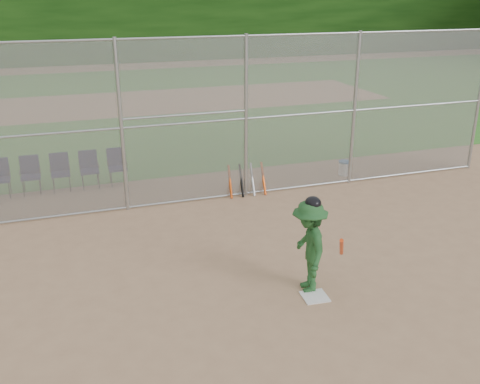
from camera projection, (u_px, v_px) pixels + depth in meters
name	position (u px, v px, depth m)	size (l,w,h in m)	color
ground	(287.00, 302.00, 9.02)	(100.00, 100.00, 0.00)	#A77F5C
grass_strip	(134.00, 103.00, 24.96)	(100.00, 100.00, 0.00)	#2C6C20
dirt_patch_far	(134.00, 103.00, 24.96)	(24.00, 24.00, 0.00)	tan
backstop_fence	(206.00, 119.00, 12.71)	(16.09, 0.09, 4.00)	gray
home_plate	(315.00, 297.00, 9.18)	(0.43, 0.43, 0.02)	silver
batter_at_plate	(309.00, 246.00, 9.13)	(1.01, 1.30, 1.75)	#205125
water_cooler	(344.00, 168.00, 15.17)	(0.33, 0.33, 0.41)	white
spare_bats	(247.00, 180.00, 13.61)	(0.96, 0.41, 0.82)	#D84C14
chair_1	(0.00, 179.00, 13.47)	(0.54, 0.52, 0.96)	#0E1036
chair_2	(31.00, 176.00, 13.69)	(0.54, 0.52, 0.96)	#0E1036
chair_3	(60.00, 173.00, 13.91)	(0.54, 0.52, 0.96)	#0E1036
chair_4	(89.00, 170.00, 14.13)	(0.54, 0.52, 0.96)	#0E1036
chair_5	(118.00, 167.00, 14.35)	(0.54, 0.52, 0.96)	#0E1036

